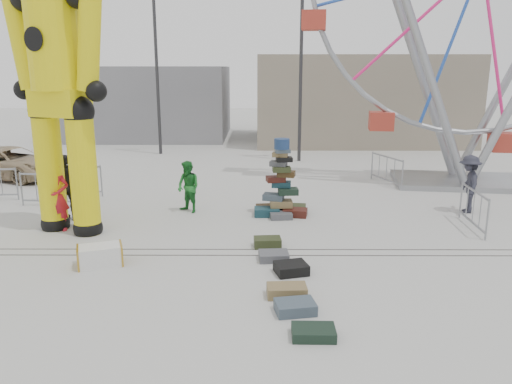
{
  "coord_description": "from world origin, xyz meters",
  "views": [
    {
      "loc": [
        1.06,
        -10.5,
        4.33
      ],
      "look_at": [
        1.0,
        2.33,
        1.12
      ],
      "focal_mm": 35.0,
      "sensor_mm": 36.0,
      "label": 1
    }
  ],
  "objects_px": {
    "barricade_wheel_front": "(473,209)",
    "parked_suv": "(12,163)",
    "lamp_post_left": "(158,64)",
    "crash_test_dummy": "(58,82)",
    "barricade_dummy_c": "(70,183)",
    "pedestrian_grey": "(469,184)",
    "pedestrian_black": "(68,188)",
    "lamp_post_right": "(303,64)",
    "steamer_trunk": "(100,256)",
    "suitcase_tower": "(281,194)",
    "pedestrian_red": "(56,196)",
    "barricade_wheel_back": "(386,170)",
    "barricade_dummy_b": "(51,190)",
    "pedestrian_green": "(188,187)"
  },
  "relations": [
    {
      "from": "barricade_wheel_front",
      "to": "parked_suv",
      "type": "relative_size",
      "value": 0.45
    },
    {
      "from": "lamp_post_left",
      "to": "crash_test_dummy",
      "type": "bearing_deg",
      "value": -90.59
    },
    {
      "from": "barricade_dummy_c",
      "to": "pedestrian_grey",
      "type": "xyz_separation_m",
      "value": [
        12.76,
        -1.58,
        0.34
      ]
    },
    {
      "from": "pedestrian_black",
      "to": "pedestrian_grey",
      "type": "height_order",
      "value": "pedestrian_black"
    },
    {
      "from": "lamp_post_right",
      "to": "pedestrian_grey",
      "type": "xyz_separation_m",
      "value": [
        4.37,
        -8.7,
        -3.59
      ]
    },
    {
      "from": "crash_test_dummy",
      "to": "steamer_trunk",
      "type": "bearing_deg",
      "value": -35.97
    },
    {
      "from": "crash_test_dummy",
      "to": "pedestrian_grey",
      "type": "xyz_separation_m",
      "value": [
        11.5,
        1.87,
        -3.1
      ]
    },
    {
      "from": "lamp_post_right",
      "to": "suitcase_tower",
      "type": "height_order",
      "value": "lamp_post_right"
    },
    {
      "from": "barricade_dummy_c",
      "to": "parked_suv",
      "type": "bearing_deg",
      "value": 121.53
    },
    {
      "from": "crash_test_dummy",
      "to": "pedestrian_red",
      "type": "bearing_deg",
      "value": -164.11
    },
    {
      "from": "lamp_post_left",
      "to": "pedestrian_red",
      "type": "relative_size",
      "value": 4.16
    },
    {
      "from": "barricade_wheel_back",
      "to": "pedestrian_grey",
      "type": "height_order",
      "value": "pedestrian_grey"
    },
    {
      "from": "crash_test_dummy",
      "to": "pedestrian_grey",
      "type": "distance_m",
      "value": 12.06
    },
    {
      "from": "barricade_dummy_c",
      "to": "parked_suv",
      "type": "distance_m",
      "value": 4.79
    },
    {
      "from": "steamer_trunk",
      "to": "pedestrian_grey",
      "type": "xyz_separation_m",
      "value": [
        9.97,
        4.3,
        0.66
      ]
    },
    {
      "from": "lamp_post_left",
      "to": "barricade_dummy_b",
      "type": "relative_size",
      "value": 4.0
    },
    {
      "from": "pedestrian_green",
      "to": "parked_suv",
      "type": "xyz_separation_m",
      "value": [
        -7.76,
        4.83,
        -0.17
      ]
    },
    {
      "from": "pedestrian_grey",
      "to": "crash_test_dummy",
      "type": "bearing_deg",
      "value": -69.44
    },
    {
      "from": "barricade_wheel_back",
      "to": "lamp_post_left",
      "type": "bearing_deg",
      "value": -144.89
    },
    {
      "from": "parked_suv",
      "to": "barricade_dummy_c",
      "type": "bearing_deg",
      "value": -112.94
    },
    {
      "from": "barricade_dummy_b",
      "to": "barricade_wheel_back",
      "type": "bearing_deg",
      "value": 21.07
    },
    {
      "from": "pedestrian_grey",
      "to": "parked_suv",
      "type": "relative_size",
      "value": 0.4
    },
    {
      "from": "suitcase_tower",
      "to": "pedestrian_green",
      "type": "relative_size",
      "value": 1.46
    },
    {
      "from": "lamp_post_left",
      "to": "parked_suv",
      "type": "bearing_deg",
      "value": -129.92
    },
    {
      "from": "parked_suv",
      "to": "barricade_dummy_b",
      "type": "bearing_deg",
      "value": -122.71
    },
    {
      "from": "steamer_trunk",
      "to": "barricade_dummy_b",
      "type": "distance_m",
      "value": 5.76
    },
    {
      "from": "lamp_post_right",
      "to": "pedestrian_black",
      "type": "distance_m",
      "value": 12.66
    },
    {
      "from": "barricade_dummy_b",
      "to": "barricade_wheel_front",
      "type": "relative_size",
      "value": 1.0
    },
    {
      "from": "barricade_dummy_b",
      "to": "pedestrian_black",
      "type": "relative_size",
      "value": 1.04
    },
    {
      "from": "steamer_trunk",
      "to": "parked_suv",
      "type": "bearing_deg",
      "value": 105.94
    },
    {
      "from": "barricade_dummy_c",
      "to": "pedestrian_black",
      "type": "xyz_separation_m",
      "value": [
        0.85,
        -2.43,
        0.41
      ]
    },
    {
      "from": "crash_test_dummy",
      "to": "barricade_wheel_front",
      "type": "xyz_separation_m",
      "value": [
        11.01,
        0.28,
        -3.44
      ]
    },
    {
      "from": "parked_suv",
      "to": "barricade_wheel_back",
      "type": "bearing_deg",
      "value": -74.55
    },
    {
      "from": "lamp_post_left",
      "to": "parked_suv",
      "type": "xyz_separation_m",
      "value": [
        -4.93,
        -5.9,
        -3.86
      ]
    },
    {
      "from": "pedestrian_black",
      "to": "lamp_post_right",
      "type": "bearing_deg",
      "value": -124.57
    },
    {
      "from": "steamer_trunk",
      "to": "pedestrian_red",
      "type": "bearing_deg",
      "value": 108.65
    },
    {
      "from": "crash_test_dummy",
      "to": "pedestrian_black",
      "type": "distance_m",
      "value": 3.22
    },
    {
      "from": "barricade_dummy_c",
      "to": "pedestrian_red",
      "type": "distance_m",
      "value": 3.56
    },
    {
      "from": "lamp_post_right",
      "to": "pedestrian_red",
      "type": "height_order",
      "value": "lamp_post_right"
    },
    {
      "from": "suitcase_tower",
      "to": "pedestrian_black",
      "type": "relative_size",
      "value": 1.2
    },
    {
      "from": "crash_test_dummy",
      "to": "pedestrian_red",
      "type": "xyz_separation_m",
      "value": [
        -0.36,
        0.04,
        -3.02
      ]
    },
    {
      "from": "lamp_post_left",
      "to": "barricade_dummy_b",
      "type": "height_order",
      "value": "lamp_post_left"
    },
    {
      "from": "lamp_post_right",
      "to": "lamp_post_left",
      "type": "distance_m",
      "value": 7.28
    },
    {
      "from": "parked_suv",
      "to": "pedestrian_green",
      "type": "bearing_deg",
      "value": -102.56
    },
    {
      "from": "crash_test_dummy",
      "to": "barricade_dummy_c",
      "type": "relative_size",
      "value": 3.78
    },
    {
      "from": "lamp_post_right",
      "to": "pedestrian_green",
      "type": "relative_size",
      "value": 5.04
    },
    {
      "from": "pedestrian_green",
      "to": "lamp_post_right",
      "type": "bearing_deg",
      "value": 103.48
    },
    {
      "from": "pedestrian_black",
      "to": "parked_suv",
      "type": "height_order",
      "value": "pedestrian_black"
    },
    {
      "from": "lamp_post_left",
      "to": "pedestrian_grey",
      "type": "relative_size",
      "value": 4.5
    },
    {
      "from": "barricade_dummy_c",
      "to": "pedestrian_red",
      "type": "height_order",
      "value": "pedestrian_red"
    }
  ]
}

